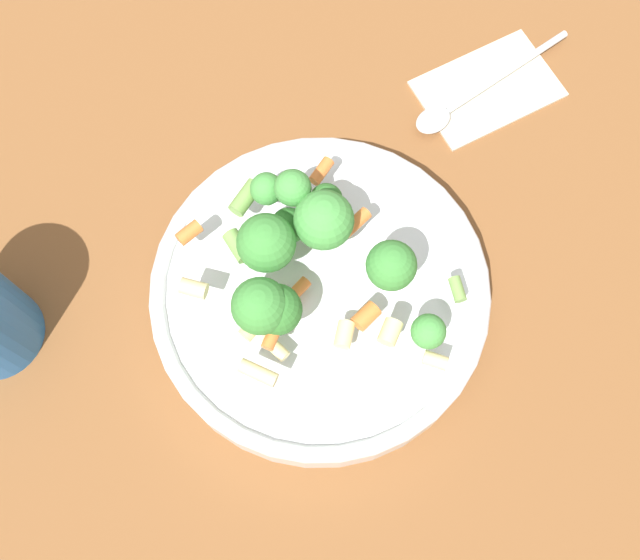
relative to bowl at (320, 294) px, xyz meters
The scene contains 5 objects.
ground_plane 0.03m from the bowl, ahead, with size 3.00×3.00×0.00m, color brown.
bowl is the anchor object (origin of this frame).
pasta_salad 0.07m from the bowl, 154.10° to the left, with size 0.24×0.20×0.08m.
napkin 0.27m from the bowl, 57.87° to the left, with size 0.16×0.14×0.01m.
spoon 0.25m from the bowl, 59.95° to the left, with size 0.15×0.13×0.01m.
Camera 1 is at (0.02, -0.20, 0.63)m, focal length 42.00 mm.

